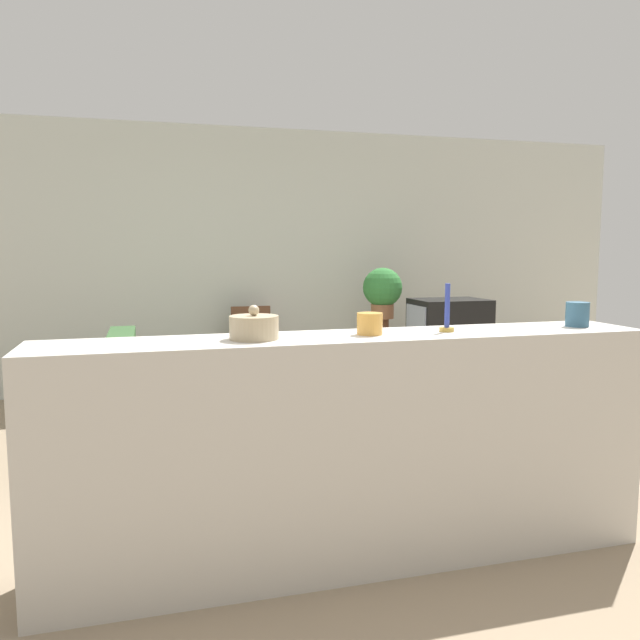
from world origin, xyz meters
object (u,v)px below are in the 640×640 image
couch (164,410)px  television (449,323)px  decorative_bowl (254,327)px  potted_plant (383,290)px  wooden_chair (253,348)px

couch → television: 2.71m
television → decorative_bowl: bearing=-131.4°
couch → decorative_bowl: decorative_bowl is taller
television → potted_plant: size_ratio=1.33×
television → wooden_chair: (-1.69, 0.87, -0.29)m
television → decorative_bowl: 3.42m
television → decorative_bowl: size_ratio=3.18×
potted_plant → decorative_bowl: bearing=-119.9°
couch → television: (2.59, 0.60, 0.49)m
television → potted_plant: potted_plant is taller
television → wooden_chair: size_ratio=0.77×
television → wooden_chair: 1.92m
couch → decorative_bowl: size_ratio=8.22×
potted_plant → decorative_bowl: (-1.84, -3.20, 0.08)m
wooden_chair → potted_plant: 1.42m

